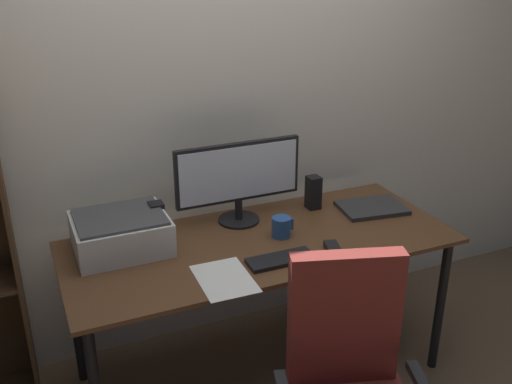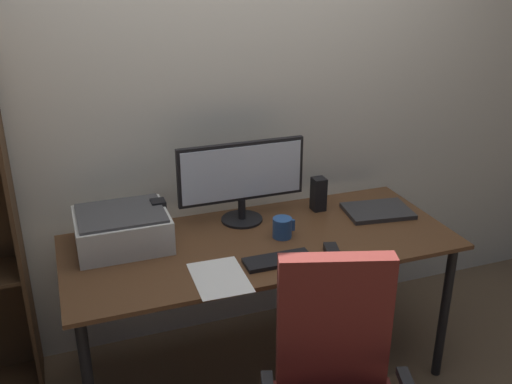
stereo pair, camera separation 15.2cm
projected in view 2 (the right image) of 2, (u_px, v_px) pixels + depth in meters
ground_plane at (260, 371)px, 2.91m from camera, size 12.00×12.00×0.00m
back_wall at (224, 93)px, 2.88m from camera, size 6.40×0.10×2.60m
desk at (261, 255)px, 2.66m from camera, size 1.76×0.74×0.74m
monitor at (242, 176)px, 2.73m from camera, size 0.61×0.20×0.40m
keyboard at (278, 260)px, 2.44m from camera, size 0.29×0.11×0.02m
mouse at (331, 250)px, 2.51m from camera, size 0.08×0.11×0.03m
coffee_mug at (282, 228)px, 2.64m from camera, size 0.10×0.09×0.09m
laptop at (378, 211)px, 2.90m from camera, size 0.35×0.27×0.02m
speaker_left at (159, 217)px, 2.65m from camera, size 0.06×0.07×0.17m
speaker_right at (318, 194)px, 2.91m from camera, size 0.06×0.07×0.17m
printer at (122, 229)px, 2.56m from camera, size 0.40×0.34×0.16m
paper_sheet at (220, 277)px, 2.33m from camera, size 0.22×0.30×0.00m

